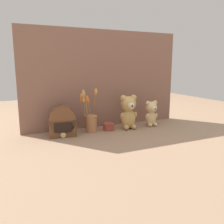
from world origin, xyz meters
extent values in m
plane|color=#8E7056|center=(0.00, 0.00, 0.00)|extent=(4.00, 4.00, 0.00)
cube|color=#845B4C|center=(0.00, 0.17, 0.38)|extent=(1.31, 0.02, 0.76)
ellipsoid|color=tan|center=(0.14, 0.01, 0.08)|extent=(0.12, 0.10, 0.15)
sphere|color=tan|center=(0.14, 0.01, 0.20)|extent=(0.12, 0.12, 0.12)
sphere|color=beige|center=(0.13, -0.03, 0.19)|extent=(0.06, 0.06, 0.06)
sphere|color=black|center=(0.13, -0.06, 0.19)|extent=(0.02, 0.02, 0.02)
sphere|color=tan|center=(0.18, 0.01, 0.24)|extent=(0.05, 0.05, 0.05)
sphere|color=tan|center=(0.09, 0.01, 0.24)|extent=(0.05, 0.05, 0.05)
ellipsoid|color=tan|center=(0.19, 0.00, 0.10)|extent=(0.04, 0.05, 0.07)
ellipsoid|color=tan|center=(0.08, 0.01, 0.10)|extent=(0.04, 0.05, 0.07)
ellipsoid|color=tan|center=(0.16, -0.03, 0.02)|extent=(0.04, 0.06, 0.04)
ellipsoid|color=tan|center=(0.10, -0.02, 0.02)|extent=(0.04, 0.06, 0.04)
ellipsoid|color=#DBBC84|center=(0.35, 0.01, 0.06)|extent=(0.09, 0.07, 0.12)
sphere|color=#DBBC84|center=(0.35, 0.01, 0.15)|extent=(0.09, 0.09, 0.09)
sphere|color=beige|center=(0.35, -0.03, 0.15)|extent=(0.04, 0.04, 0.04)
sphere|color=black|center=(0.35, -0.05, 0.15)|extent=(0.01, 0.01, 0.01)
sphere|color=#DBBC84|center=(0.38, 0.01, 0.19)|extent=(0.04, 0.04, 0.04)
sphere|color=#DBBC84|center=(0.31, 0.01, 0.19)|extent=(0.04, 0.04, 0.04)
ellipsoid|color=#DBBC84|center=(0.39, 0.00, 0.08)|extent=(0.03, 0.04, 0.05)
ellipsoid|color=#DBBC84|center=(0.31, 0.00, 0.08)|extent=(0.03, 0.04, 0.05)
ellipsoid|color=#DBBC84|center=(0.37, -0.02, 0.02)|extent=(0.03, 0.05, 0.03)
ellipsoid|color=#DBBC84|center=(0.32, -0.02, 0.02)|extent=(0.03, 0.05, 0.03)
cylinder|color=#AD7047|center=(-0.16, 0.04, 0.06)|extent=(0.08, 0.08, 0.13)
torus|color=#AD7047|center=(-0.16, 0.04, 0.12)|extent=(0.09, 0.09, 0.01)
cylinder|color=#9E7542|center=(-0.20, 0.04, 0.19)|extent=(0.01, 0.04, 0.12)
ellipsoid|color=gold|center=(-0.22, 0.04, 0.25)|extent=(0.02, 0.03, 0.04)
cylinder|color=#9E7542|center=(-0.13, 0.05, 0.21)|extent=(0.01, 0.04, 0.17)
ellipsoid|color=gold|center=(-0.12, 0.05, 0.30)|extent=(0.03, 0.04, 0.05)
cylinder|color=#9E7542|center=(-0.19, 0.07, 0.20)|extent=(0.04, 0.05, 0.15)
ellipsoid|color=orange|center=(-0.21, 0.09, 0.27)|extent=(0.05, 0.05, 0.05)
cylinder|color=#9E7542|center=(-0.19, 0.01, 0.19)|extent=(0.03, 0.03, 0.13)
ellipsoid|color=#C65B28|center=(-0.20, 0.00, 0.25)|extent=(0.04, 0.04, 0.07)
cylinder|color=#9E7542|center=(-0.20, 0.06, 0.19)|extent=(0.03, 0.06, 0.12)
ellipsoid|color=#C65B28|center=(-0.23, 0.07, 0.24)|extent=(0.03, 0.04, 0.05)
cylinder|color=#9E7542|center=(-0.20, 0.03, 0.21)|extent=(0.01, 0.04, 0.17)
ellipsoid|color=tan|center=(-0.22, 0.03, 0.29)|extent=(0.03, 0.04, 0.06)
cube|color=brown|center=(-0.38, 0.03, 0.06)|extent=(0.20, 0.15, 0.12)
cylinder|color=brown|center=(-0.38, 0.03, 0.12)|extent=(0.20, 0.15, 0.18)
cube|color=black|center=(-0.39, -0.03, 0.07)|extent=(0.12, 0.03, 0.07)
cylinder|color=#D6BC7A|center=(-0.39, -0.03, 0.02)|extent=(0.04, 0.01, 0.04)
cylinder|color=#993D33|center=(-0.03, 0.03, 0.02)|extent=(0.08, 0.08, 0.04)
cylinder|color=#993D33|center=(-0.03, 0.03, 0.05)|extent=(0.09, 0.09, 0.01)
camera|label=1|loc=(-0.73, -1.59, 0.49)|focal=38.00mm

